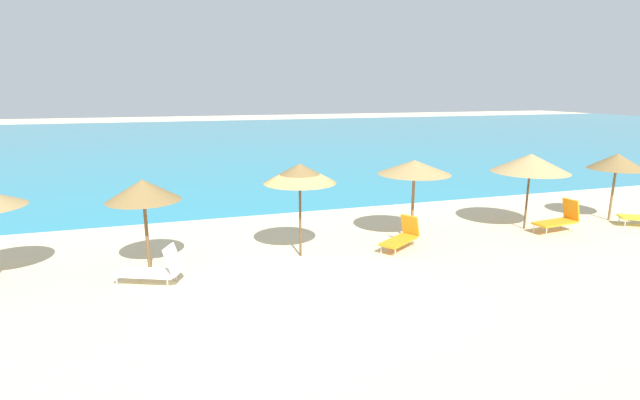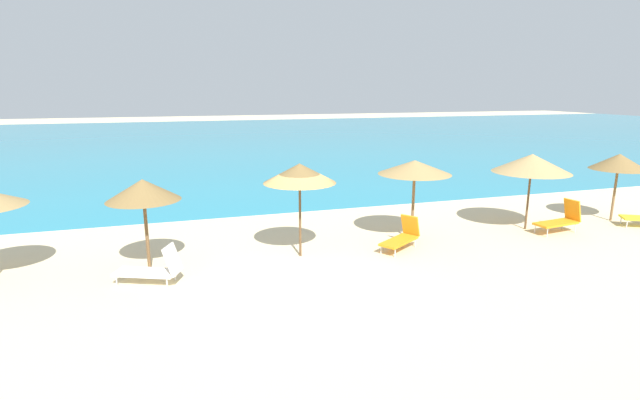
% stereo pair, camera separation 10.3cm
% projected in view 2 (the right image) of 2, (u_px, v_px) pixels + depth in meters
% --- Properties ---
extents(ground_plane, '(160.00, 160.00, 0.00)m').
position_uv_depth(ground_plane, '(302.00, 269.00, 13.34)').
color(ground_plane, beige).
extents(sea_water, '(160.00, 59.67, 0.01)m').
position_uv_depth(sea_water, '(208.00, 140.00, 46.79)').
color(sea_water, teal).
rests_on(sea_water, ground_plane).
extents(beach_umbrella_2, '(1.97, 1.97, 2.56)m').
position_uv_depth(beach_umbrella_2, '(143.00, 190.00, 12.79)').
color(beach_umbrella_2, brown).
rests_on(beach_umbrella_2, ground_plane).
extents(beach_umbrella_3, '(2.13, 2.13, 2.82)m').
position_uv_depth(beach_umbrella_3, '(300.00, 173.00, 13.80)').
color(beach_umbrella_3, brown).
rests_on(beach_umbrella_3, ground_plane).
extents(beach_umbrella_4, '(2.36, 2.36, 2.68)m').
position_uv_depth(beach_umbrella_4, '(415.00, 167.00, 15.32)').
color(beach_umbrella_4, brown).
rests_on(beach_umbrella_4, ground_plane).
extents(beach_umbrella_5, '(2.66, 2.66, 2.71)m').
position_uv_depth(beach_umbrella_5, '(532.00, 163.00, 16.57)').
color(beach_umbrella_5, brown).
rests_on(beach_umbrella_5, ground_plane).
extents(beach_umbrella_6, '(2.00, 2.00, 2.57)m').
position_uv_depth(beach_umbrella_6, '(619.00, 162.00, 17.71)').
color(beach_umbrella_6, brown).
rests_on(beach_umbrella_6, ground_plane).
extents(lounge_chair_0, '(1.74, 0.81, 1.14)m').
position_uv_depth(lounge_chair_0, '(561.00, 219.00, 16.63)').
color(lounge_chair_0, orange).
rests_on(lounge_chair_0, ground_plane).
extents(lounge_chair_1, '(1.63, 1.35, 1.00)m').
position_uv_depth(lounge_chair_1, '(402.00, 236.00, 14.91)').
color(lounge_chair_1, orange).
rests_on(lounge_chair_1, ground_plane).
extents(lounge_chair_2, '(1.79, 1.22, 1.05)m').
position_uv_depth(lounge_chair_2, '(153.00, 269.00, 12.24)').
color(lounge_chair_2, white).
rests_on(lounge_chair_2, ground_plane).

